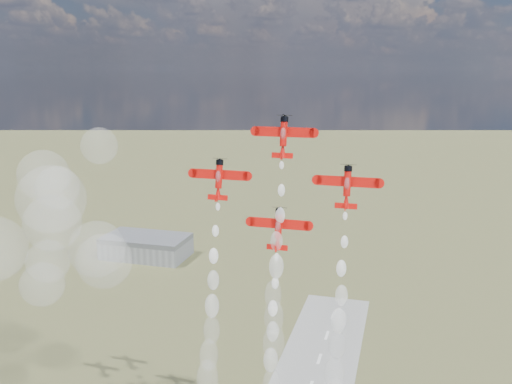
{
  "coord_description": "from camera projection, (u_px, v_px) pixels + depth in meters",
  "views": [
    {
      "loc": [
        27.95,
        -102.1,
        111.4
      ],
      "look_at": [
        -5.47,
        17.21,
        83.08
      ],
      "focal_mm": 38.0,
      "sensor_mm": 36.0,
      "label": 1
    }
  ],
  "objects": [
    {
      "name": "smoke_trail_right",
      "position": [
        336.0,
        361.0,
        122.17
      ],
      "size": [
        5.1,
        10.81,
        43.32
      ],
      "color": "white",
      "rests_on": "plane_right"
    },
    {
      "name": "drifted_smoke_cloud",
      "position": [
        50.0,
        223.0,
        158.64
      ],
      "size": [
        44.43,
        37.79,
        50.44
      ],
      "color": "white",
      "rests_on": "ground"
    },
    {
      "name": "plane_left",
      "position": [
        219.0,
        179.0,
        128.85
      ],
      "size": [
        13.87,
        4.82,
        9.81
      ],
      "rotation": [
        1.37,
        0.0,
        0.0
      ],
      "color": "red",
      "rests_on": "ground"
    },
    {
      "name": "plane_right",
      "position": [
        347.0,
        186.0,
        120.86
      ],
      "size": [
        13.87,
        4.82,
        9.81
      ],
      "rotation": [
        1.37,
        0.0,
        0.0
      ],
      "color": "red",
      "rests_on": "ground"
    },
    {
      "name": "smoke_trail_lead",
      "position": [
        274.0,
        308.0,
        125.49
      ],
      "size": [
        5.33,
        11.53,
        43.6
      ],
      "color": "white",
      "rests_on": "plane_lead"
    },
    {
      "name": "plane_lead",
      "position": [
        284.0,
        136.0,
        124.54
      ],
      "size": [
        13.87,
        4.82,
        9.81
      ],
      "rotation": [
        1.37,
        0.0,
        0.0
      ],
      "color": "red",
      "rests_on": "ground"
    },
    {
      "name": "plane_slot",
      "position": [
        278.0,
        228.0,
        125.17
      ],
      "size": [
        13.87,
        4.82,
        9.81
      ],
      "rotation": [
        1.37,
        0.0,
        0.0
      ],
      "color": "red",
      "rests_on": "ground"
    },
    {
      "name": "smoke_trail_left",
      "position": [
        210.0,
        344.0,
        129.82
      ],
      "size": [
        5.1,
        11.64,
        43.39
      ],
      "color": "white",
      "rests_on": "plane_left"
    },
    {
      "name": "hangar",
      "position": [
        146.0,
        246.0,
        327.1
      ],
      "size": [
        50.0,
        28.0,
        13.0
      ],
      "color": "gray",
      "rests_on": "ground"
    }
  ]
}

